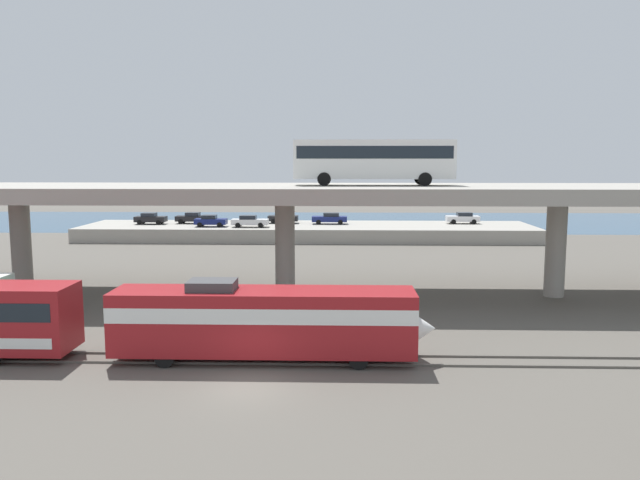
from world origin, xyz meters
TOP-DOWN VIEW (x-y plane):
  - ground_plane at (0.00, 0.00)m, footprint 260.00×260.00m
  - rail_strip_near at (0.00, 3.24)m, footprint 110.00×0.12m
  - rail_strip_far at (0.00, 4.76)m, footprint 110.00×0.12m
  - train_locomotive at (1.05, 4.00)m, footprint 16.47×3.04m
  - highway_overpass at (0.00, 20.00)m, footprint 96.00×11.81m
  - transit_bus_on_overpass at (6.70, 20.62)m, footprint 12.00×2.68m
  - pier_parking_lot at (0.00, 55.00)m, footprint 58.67×12.33m
  - parked_car_0 at (20.75, 57.35)m, footprint 4.36×1.87m
  - parked_car_1 at (-7.25, 51.94)m, footprint 4.63×1.84m
  - parked_car_2 at (-12.33, 52.33)m, footprint 4.04×1.90m
  - parked_car_3 at (-20.99, 55.30)m, footprint 4.06×1.91m
  - parked_car_4 at (-3.41, 57.06)m, footprint 4.02×1.90m
  - parked_car_5 at (2.88, 56.22)m, footprint 4.65×1.94m
  - parked_car_6 at (-15.71, 56.36)m, footprint 4.10×1.83m
  - harbor_water at (0.00, 78.00)m, footprint 140.00×36.00m

SIDE VIEW (x-z plane):
  - ground_plane at x=0.00m, z-range 0.00..0.00m
  - harbor_water at x=0.00m, z-range 0.00..0.01m
  - rail_strip_near at x=0.00m, z-range 0.00..0.12m
  - rail_strip_far at x=0.00m, z-range 0.00..0.12m
  - pier_parking_lot at x=0.00m, z-range 0.00..1.77m
  - train_locomotive at x=1.05m, z-range 0.10..4.28m
  - parked_car_6 at x=-15.71m, z-range 1.79..3.29m
  - parked_car_4 at x=-3.41m, z-range 1.79..3.29m
  - parked_car_2 at x=-12.33m, z-range 1.79..3.29m
  - parked_car_3 at x=-20.99m, z-range 1.79..3.29m
  - parked_car_0 at x=20.75m, z-range 1.79..3.29m
  - parked_car_1 at x=-7.25m, z-range 1.79..3.29m
  - parked_car_5 at x=2.88m, z-range 1.79..3.29m
  - highway_overpass at x=0.00m, z-range 3.36..11.71m
  - transit_bus_on_overpass at x=6.70m, z-range 8.71..12.11m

